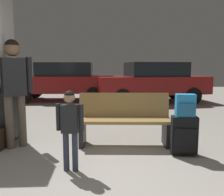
{
  "coord_description": "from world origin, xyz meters",
  "views": [
    {
      "loc": [
        0.04,
        -2.45,
        1.35
      ],
      "look_at": [
        0.24,
        1.3,
        0.85
      ],
      "focal_mm": 37.89,
      "sensor_mm": 36.0,
      "label": 1
    }
  ],
  "objects_px": {
    "suitcase": "(184,135)",
    "parked_car_near": "(152,81)",
    "parked_car_far": "(63,80)",
    "adult": "(14,82)",
    "backpack_bright": "(185,106)",
    "child": "(70,122)",
    "bench": "(124,119)"
  },
  "relations": [
    {
      "from": "bench",
      "to": "parked_car_far",
      "type": "xyz_separation_m",
      "value": [
        -1.89,
        5.58,
        0.36
      ]
    },
    {
      "from": "backpack_bright",
      "to": "child",
      "type": "bearing_deg",
      "value": -164.79
    },
    {
      "from": "backpack_bright",
      "to": "parked_car_far",
      "type": "xyz_separation_m",
      "value": [
        -2.74,
        6.16,
        0.03
      ]
    },
    {
      "from": "parked_car_far",
      "to": "parked_car_near",
      "type": "bearing_deg",
      "value": -11.18
    },
    {
      "from": "bench",
      "to": "child",
      "type": "relative_size",
      "value": 1.55
    },
    {
      "from": "adult",
      "to": "parked_car_far",
      "type": "bearing_deg",
      "value": 90.67
    },
    {
      "from": "adult",
      "to": "parked_car_far",
      "type": "distance_m",
      "value": 5.65
    },
    {
      "from": "backpack_bright",
      "to": "parked_car_far",
      "type": "distance_m",
      "value": 6.74
    },
    {
      "from": "parked_car_near",
      "to": "parked_car_far",
      "type": "bearing_deg",
      "value": 168.82
    },
    {
      "from": "suitcase",
      "to": "parked_car_near",
      "type": "distance_m",
      "value": 5.54
    },
    {
      "from": "suitcase",
      "to": "adult",
      "type": "distance_m",
      "value": 2.84
    },
    {
      "from": "suitcase",
      "to": "child",
      "type": "distance_m",
      "value": 1.75
    },
    {
      "from": "bench",
      "to": "adult",
      "type": "height_order",
      "value": "adult"
    },
    {
      "from": "backpack_bright",
      "to": "adult",
      "type": "distance_m",
      "value": 2.75
    },
    {
      "from": "parked_car_near",
      "to": "parked_car_far",
      "type": "height_order",
      "value": "same"
    },
    {
      "from": "child",
      "to": "parked_car_far",
      "type": "xyz_separation_m",
      "value": [
        -1.08,
        6.61,
        0.16
      ]
    },
    {
      "from": "suitcase",
      "to": "parked_car_near",
      "type": "bearing_deg",
      "value": 82.45
    },
    {
      "from": "child",
      "to": "parked_car_near",
      "type": "height_order",
      "value": "parked_car_near"
    },
    {
      "from": "suitcase",
      "to": "parked_car_near",
      "type": "xyz_separation_m",
      "value": [
        0.73,
        5.47,
        0.48
      ]
    },
    {
      "from": "backpack_bright",
      "to": "bench",
      "type": "bearing_deg",
      "value": 145.68
    },
    {
      "from": "bench",
      "to": "suitcase",
      "type": "distance_m",
      "value": 1.04
    },
    {
      "from": "child",
      "to": "adult",
      "type": "relative_size",
      "value": 0.59
    },
    {
      "from": "backpack_bright",
      "to": "adult",
      "type": "bearing_deg",
      "value": 169.05
    },
    {
      "from": "child",
      "to": "bench",
      "type": "bearing_deg",
      "value": 52.12
    },
    {
      "from": "bench",
      "to": "backpack_bright",
      "type": "height_order",
      "value": "backpack_bright"
    },
    {
      "from": "suitcase",
      "to": "backpack_bright",
      "type": "height_order",
      "value": "backpack_bright"
    },
    {
      "from": "parked_car_near",
      "to": "bench",
      "type": "bearing_deg",
      "value": -107.91
    },
    {
      "from": "adult",
      "to": "parked_car_far",
      "type": "height_order",
      "value": "adult"
    },
    {
      "from": "adult",
      "to": "bench",
      "type": "bearing_deg",
      "value": 2.06
    },
    {
      "from": "child",
      "to": "parked_car_far",
      "type": "height_order",
      "value": "parked_car_far"
    },
    {
      "from": "suitcase",
      "to": "adult",
      "type": "height_order",
      "value": "adult"
    },
    {
      "from": "suitcase",
      "to": "bench",
      "type": "bearing_deg",
      "value": 145.7
    }
  ]
}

